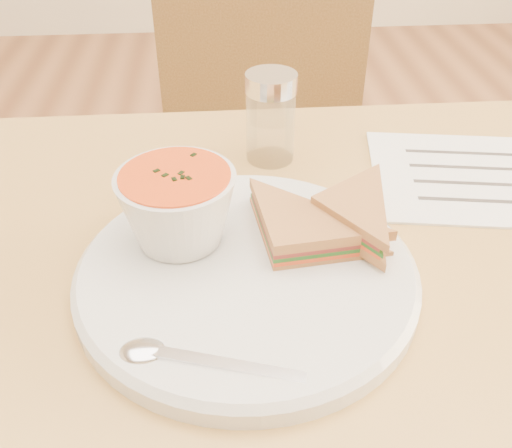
{
  "coord_description": "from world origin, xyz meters",
  "views": [
    {
      "loc": [
        -0.13,
        -0.39,
        1.1
      ],
      "look_at": [
        -0.1,
        0.01,
        0.8
      ],
      "focal_mm": 40.0,
      "sensor_mm": 36.0,
      "label": 1
    }
  ],
  "objects_px": {
    "plate": "(247,275)",
    "condiment_shaker": "(271,118)",
    "soup_bowl": "(178,211)",
    "chair_far": "(243,194)"
  },
  "relations": [
    {
      "from": "plate",
      "to": "chair_far",
      "type": "bearing_deg",
      "value": 87.26
    },
    {
      "from": "plate",
      "to": "condiment_shaker",
      "type": "bearing_deg",
      "value": 78.97
    },
    {
      "from": "soup_bowl",
      "to": "condiment_shaker",
      "type": "height_order",
      "value": "condiment_shaker"
    },
    {
      "from": "soup_bowl",
      "to": "condiment_shaker",
      "type": "xyz_separation_m",
      "value": [
        0.1,
        0.18,
        0.0
      ]
    },
    {
      "from": "chair_far",
      "to": "plate",
      "type": "height_order",
      "value": "chair_far"
    },
    {
      "from": "plate",
      "to": "soup_bowl",
      "type": "bearing_deg",
      "value": 145.48
    },
    {
      "from": "plate",
      "to": "soup_bowl",
      "type": "distance_m",
      "value": 0.09
    },
    {
      "from": "plate",
      "to": "condiment_shaker",
      "type": "distance_m",
      "value": 0.23
    },
    {
      "from": "chair_far",
      "to": "soup_bowl",
      "type": "bearing_deg",
      "value": 95.03
    },
    {
      "from": "chair_far",
      "to": "condiment_shaker",
      "type": "bearing_deg",
      "value": 107.62
    }
  ]
}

